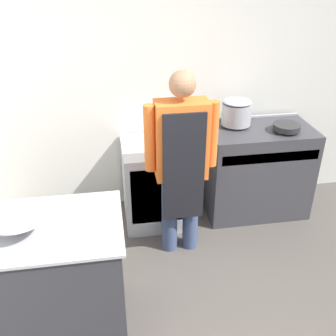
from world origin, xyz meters
name	(u,v)px	position (x,y,z in m)	size (l,w,h in m)	color
wall_back	(146,80)	(0.00, 2.19, 1.35)	(8.00, 0.05, 2.70)	silver
prep_counter	(35,282)	(-0.97, 0.57, 0.46)	(1.24, 0.71, 0.91)	#2D2D33
stove	(256,170)	(1.08, 1.81, 0.47)	(1.03, 0.61, 0.95)	#38383D
fridge_unit	(155,183)	(0.02, 1.82, 0.41)	(0.62, 0.65, 0.82)	silver
person_cook	(181,158)	(0.18, 1.30, 0.94)	(0.61, 0.24, 1.66)	#38476B
mixing_bowl	(19,225)	(-0.97, 0.52, 0.97)	(0.36, 0.36, 0.13)	#9EA0A8
stock_pot	(236,112)	(0.84, 1.92, 1.08)	(0.29, 0.29, 0.26)	#9EA0A8
saute_pan	(287,127)	(1.28, 1.71, 0.98)	(0.26, 0.26, 0.05)	#262628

